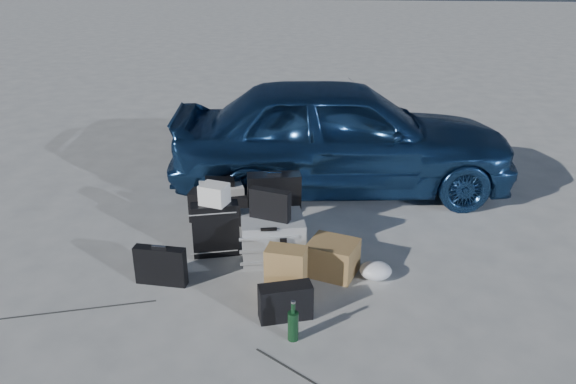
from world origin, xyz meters
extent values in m
plane|color=#BAB9B4|center=(0.00, 0.00, 0.00)|extent=(60.00, 60.00, 0.00)
imported|color=navy|center=(0.78, 2.29, 0.66)|extent=(4.04, 2.03, 1.32)
cube|color=#AAACAF|center=(0.19, 0.57, 0.20)|extent=(0.64, 0.56, 0.41)
cube|color=black|center=(0.18, 0.55, 0.54)|extent=(0.38, 0.20, 0.28)
cube|color=black|center=(-0.69, 0.03, 0.17)|extent=(0.44, 0.13, 0.34)
cube|color=black|center=(0.16, 0.98, 0.33)|extent=(0.53, 0.28, 0.66)
cube|color=black|center=(-0.34, 0.58, 0.26)|extent=(0.45, 0.27, 0.51)
cube|color=white|center=(-0.33, 0.59, 0.60)|extent=(0.28, 0.24, 0.19)
cube|color=black|center=(-0.43, 1.30, 0.16)|extent=(0.66, 0.31, 0.32)
cube|color=white|center=(-0.43, 1.30, 0.36)|extent=(0.51, 0.45, 0.07)
cube|color=black|center=(-0.45, 1.31, 0.43)|extent=(0.34, 0.28, 0.06)
cube|color=#AB864A|center=(0.38, -0.02, 0.21)|extent=(0.34, 0.23, 0.43)
cube|color=olive|center=(0.75, 0.35, 0.15)|extent=(0.49, 0.46, 0.30)
ellipsoid|color=white|center=(1.12, 0.30, 0.08)|extent=(0.29, 0.25, 0.15)
cube|color=black|center=(0.41, -0.34, 0.14)|extent=(0.44, 0.27, 0.29)
cylinder|color=black|center=(0.49, -0.60, 0.16)|extent=(0.09, 0.09, 0.32)
camera|label=1|loc=(0.80, -3.92, 2.61)|focal=35.00mm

